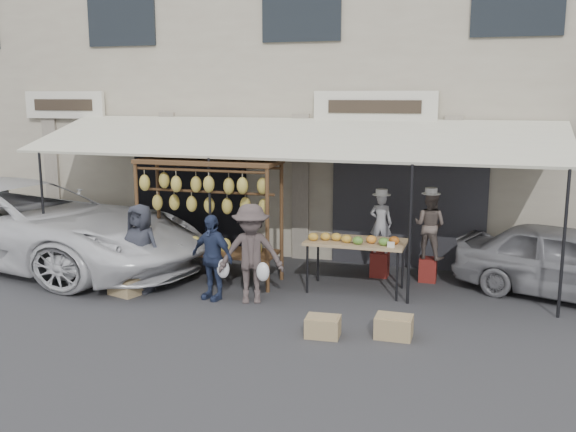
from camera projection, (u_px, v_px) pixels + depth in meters
name	position (u px, v px, depth m)	size (l,w,h in m)	color
ground_plane	(240.00, 311.00, 10.19)	(90.00, 90.00, 0.00)	#2D2D30
shophouse	(335.00, 83.00, 15.61)	(24.00, 6.15, 7.30)	#B8AF96
awning	(284.00, 139.00, 11.85)	(10.00, 2.35, 2.92)	beige
banana_rack	(208.00, 197.00, 11.55)	(2.60, 0.90, 2.24)	#442C1B
produce_table	(355.00, 242.00, 11.03)	(1.70, 0.90, 1.04)	tan
vendor_left	(381.00, 223.00, 11.93)	(0.41, 0.27, 1.13)	#A2A3A7
vendor_right	(430.00, 225.00, 11.61)	(0.59, 0.46, 1.22)	#6C5D55
customer_left	(141.00, 248.00, 11.07)	(0.75, 0.49, 1.54)	#2B2D36
customer_mid	(212.00, 257.00, 10.67)	(0.84, 0.35, 1.44)	navy
customer_right	(251.00, 254.00, 10.46)	(1.06, 0.61, 1.65)	#4B3F3D
stool_left	(380.00, 264.00, 12.08)	(0.33, 0.33, 0.46)	maroon
stool_right	(428.00, 270.00, 11.77)	(0.31, 0.31, 0.44)	maroon
crate_near_a	(323.00, 327.00, 9.10)	(0.48, 0.36, 0.29)	tan
crate_near_b	(394.00, 327.00, 9.06)	(0.52, 0.39, 0.31)	tan
crate_far	(126.00, 286.00, 10.99)	(0.51, 0.39, 0.30)	tan
van	(16.00, 201.00, 13.07)	(2.73, 5.92, 2.47)	white
sedan	(569.00, 262.00, 10.72)	(1.48, 3.67, 1.25)	gray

